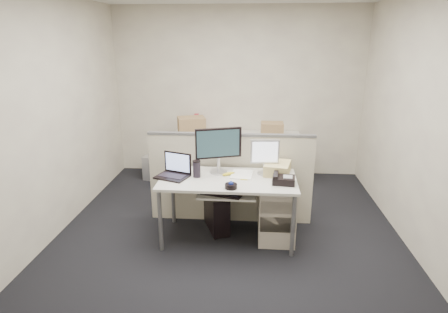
# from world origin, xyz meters

# --- Properties ---
(floor) EXTENTS (4.00, 4.50, 0.01)m
(floor) POSITION_xyz_m (0.00, 0.00, -0.01)
(floor) COLOR black
(floor) RESTS_ON ground
(wall_back) EXTENTS (4.00, 0.02, 2.70)m
(wall_back) POSITION_xyz_m (0.00, 2.25, 1.35)
(wall_back) COLOR beige
(wall_back) RESTS_ON ground
(wall_front) EXTENTS (4.00, 0.02, 2.70)m
(wall_front) POSITION_xyz_m (0.00, -2.25, 1.35)
(wall_front) COLOR beige
(wall_front) RESTS_ON ground
(wall_left) EXTENTS (0.02, 4.50, 2.70)m
(wall_left) POSITION_xyz_m (-2.00, 0.00, 1.35)
(wall_left) COLOR beige
(wall_left) RESTS_ON ground
(wall_right) EXTENTS (0.02, 4.50, 2.70)m
(wall_right) POSITION_xyz_m (2.00, 0.00, 1.35)
(wall_right) COLOR beige
(wall_right) RESTS_ON ground
(desk) EXTENTS (1.50, 0.75, 0.73)m
(desk) POSITION_xyz_m (0.00, 0.00, 0.66)
(desk) COLOR silver
(desk) RESTS_ON floor
(keyboard_tray) EXTENTS (0.62, 0.32, 0.02)m
(keyboard_tray) POSITION_xyz_m (0.00, -0.18, 0.62)
(keyboard_tray) COLOR silver
(keyboard_tray) RESTS_ON desk
(drawer_pedestal) EXTENTS (0.40, 0.55, 0.65)m
(drawer_pedestal) POSITION_xyz_m (0.55, 0.05, 0.33)
(drawer_pedestal) COLOR beige
(drawer_pedestal) RESTS_ON floor
(cubicle_partition) EXTENTS (2.00, 0.06, 1.10)m
(cubicle_partition) POSITION_xyz_m (0.00, 0.45, 0.55)
(cubicle_partition) COLOR #B3AF94
(cubicle_partition) RESTS_ON floor
(back_counter) EXTENTS (2.00, 0.60, 0.72)m
(back_counter) POSITION_xyz_m (0.00, 1.93, 0.36)
(back_counter) COLOR beige
(back_counter) RESTS_ON floor
(monitor_main) EXTENTS (0.56, 0.36, 0.53)m
(monitor_main) POSITION_xyz_m (-0.12, 0.18, 0.99)
(monitor_main) COLOR black
(monitor_main) RESTS_ON desk
(monitor_small) EXTENTS (0.33, 0.19, 0.39)m
(monitor_small) POSITION_xyz_m (0.40, 0.18, 0.93)
(monitor_small) COLOR #B7B7BC
(monitor_small) RESTS_ON desk
(laptop) EXTENTS (0.41, 0.36, 0.26)m
(laptop) POSITION_xyz_m (-0.62, -0.02, 0.86)
(laptop) COLOR black
(laptop) RESTS_ON desk
(trackball) EXTENTS (0.13, 0.13, 0.05)m
(trackball) POSITION_xyz_m (0.05, -0.28, 0.75)
(trackball) COLOR black
(trackball) RESTS_ON desk
(desk_phone) EXTENTS (0.25, 0.21, 0.07)m
(desk_phone) POSITION_xyz_m (0.60, -0.10, 0.77)
(desk_phone) COLOR black
(desk_phone) RESTS_ON desk
(paper_stack) EXTENTS (0.26, 0.32, 0.01)m
(paper_stack) POSITION_xyz_m (0.15, 0.12, 0.74)
(paper_stack) COLOR white
(paper_stack) RESTS_ON desk
(sticky_pad) EXTENTS (0.09, 0.09, 0.01)m
(sticky_pad) POSITION_xyz_m (0.18, 0.00, 0.74)
(sticky_pad) COLOR #EDE04A
(sticky_pad) RESTS_ON desk
(travel_mug) EXTENTS (0.09, 0.09, 0.18)m
(travel_mug) POSITION_xyz_m (-0.35, 0.02, 0.82)
(travel_mug) COLOR black
(travel_mug) RESTS_ON desk
(banana) EXTENTS (0.16, 0.12, 0.04)m
(banana) POSITION_xyz_m (0.00, 0.10, 0.75)
(banana) COLOR #FFF423
(banana) RESTS_ON desk
(cellphone) EXTENTS (0.07, 0.10, 0.01)m
(cellphone) POSITION_xyz_m (-0.15, 0.20, 0.74)
(cellphone) COLOR black
(cellphone) RESTS_ON desk
(manila_folders) EXTENTS (0.33, 0.39, 0.13)m
(manila_folders) POSITION_xyz_m (0.55, 0.20, 0.79)
(manila_folders) COLOR tan
(manila_folders) RESTS_ON desk
(keyboard) EXTENTS (0.46, 0.27, 0.02)m
(keyboard) POSITION_xyz_m (-0.05, -0.22, 0.64)
(keyboard) COLOR black
(keyboard) RESTS_ON keyboard_tray
(pc_tower_desk) EXTENTS (0.36, 0.54, 0.47)m
(pc_tower_desk) POSITION_xyz_m (-0.15, 0.20, 0.23)
(pc_tower_desk) COLOR black
(pc_tower_desk) RESTS_ON floor
(pc_tower_spare_dark) EXTENTS (0.30, 0.46, 0.40)m
(pc_tower_spare_dark) POSITION_xyz_m (-1.11, 1.65, 0.20)
(pc_tower_spare_dark) COLOR black
(pc_tower_spare_dark) RESTS_ON floor
(pc_tower_spare_silver) EXTENTS (0.24, 0.44, 0.39)m
(pc_tower_spare_silver) POSITION_xyz_m (-1.38, 1.88, 0.19)
(pc_tower_spare_silver) COLOR #B7B7BC
(pc_tower_spare_silver) RESTS_ON floor
(cardboard_box_left) EXTENTS (0.48, 0.41, 0.31)m
(cardboard_box_left) POSITION_xyz_m (-0.70, 1.81, 0.87)
(cardboard_box_left) COLOR #A48C55
(cardboard_box_left) RESTS_ON back_counter
(cardboard_box_right) EXTENTS (0.34, 0.27, 0.25)m
(cardboard_box_right) POSITION_xyz_m (0.55, 1.81, 0.84)
(cardboard_box_right) COLOR #A48C55
(cardboard_box_right) RESTS_ON back_counter
(red_binder) EXTENTS (0.12, 0.32, 0.29)m
(red_binder) POSITION_xyz_m (-0.65, 2.03, 0.87)
(red_binder) COLOR maroon
(red_binder) RESTS_ON back_counter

